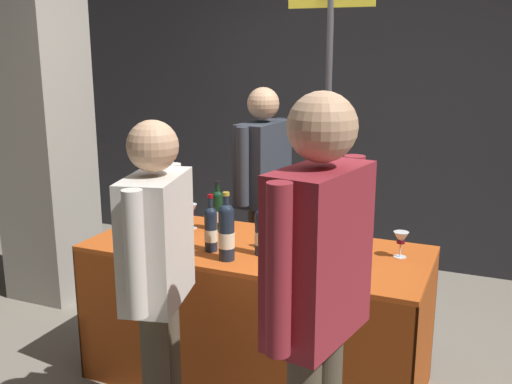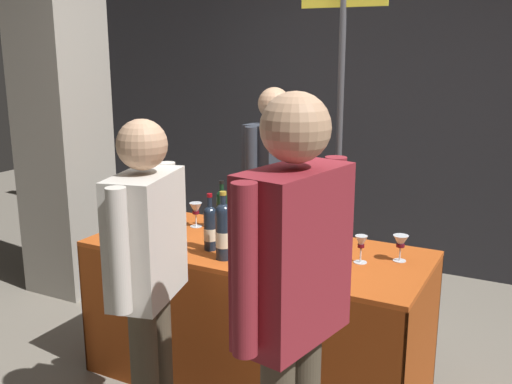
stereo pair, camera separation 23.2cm
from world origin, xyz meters
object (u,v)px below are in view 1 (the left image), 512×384
at_px(display_bottle_0, 211,228).
at_px(taster_foreground_right, 318,288).
at_px(wine_glass_mid, 363,241).
at_px(booth_signpost, 328,116).
at_px(vendor_presenter, 263,180).
at_px(flower_vase, 337,242).
at_px(wine_glass_near_taster, 401,239).
at_px(concrete_pillar, 40,80).
at_px(featured_wine_bottle, 326,227).
at_px(tasting_table, 256,288).
at_px(wine_glass_near_vendor, 191,211).

height_order(display_bottle_0, taster_foreground_right, taster_foreground_right).
relative_size(wine_glass_mid, booth_signpost, 0.06).
bearing_deg(taster_foreground_right, booth_signpost, 26.39).
height_order(vendor_presenter, taster_foreground_right, taster_foreground_right).
relative_size(flower_vase, taster_foreground_right, 0.24).
xyz_separation_m(vendor_presenter, taster_foreground_right, (0.96, -1.82, 0.08)).
distance_m(wine_glass_near_taster, flower_vase, 0.38).
bearing_deg(booth_signpost, wine_glass_near_taster, -55.17).
distance_m(wine_glass_mid, vendor_presenter, 1.24).
relative_size(concrete_pillar, wine_glass_mid, 22.97).
bearing_deg(flower_vase, featured_wine_bottle, 120.61).
bearing_deg(featured_wine_bottle, flower_vase, -59.39).
xyz_separation_m(featured_wine_bottle, display_bottle_0, (-0.56, -0.20, -0.02)).
xyz_separation_m(display_bottle_0, wine_glass_near_taster, (0.93, 0.29, -0.03)).
relative_size(tasting_table, featured_wine_bottle, 5.35).
height_order(featured_wine_bottle, booth_signpost, booth_signpost).
xyz_separation_m(display_bottle_0, flower_vase, (0.67, 0.02, 0.01)).
distance_m(concrete_pillar, booth_signpost, 2.04).
height_order(tasting_table, wine_glass_near_vendor, wine_glass_near_vendor).
height_order(concrete_pillar, flower_vase, concrete_pillar).
bearing_deg(concrete_pillar, wine_glass_near_taster, -8.56).
bearing_deg(taster_foreground_right, tasting_table, 44.59).
relative_size(wine_glass_near_vendor, taster_foreground_right, 0.09).
height_order(vendor_presenter, booth_signpost, booth_signpost).
xyz_separation_m(featured_wine_bottle, wine_glass_near_vendor, (-0.85, 0.11, -0.04)).
bearing_deg(featured_wine_bottle, display_bottle_0, -160.03).
xyz_separation_m(wine_glass_near_taster, taster_foreground_right, (-0.11, -1.07, 0.14)).
bearing_deg(booth_signpost, wine_glass_mid, -64.66).
relative_size(featured_wine_bottle, wine_glass_mid, 2.44).
xyz_separation_m(display_bottle_0, wine_glass_near_vendor, (-0.29, 0.31, -0.02)).
distance_m(concrete_pillar, wine_glass_near_vendor, 1.62).
bearing_deg(display_bottle_0, concrete_pillar, 157.96).
bearing_deg(vendor_presenter, flower_vase, 43.88).
bearing_deg(booth_signpost, featured_wine_bottle, -73.41).
xyz_separation_m(tasting_table, wine_glass_near_vendor, (-0.48, 0.15, 0.34)).
bearing_deg(flower_vase, concrete_pillar, 164.16).
xyz_separation_m(flower_vase, booth_signpost, (-0.43, 1.27, 0.45)).
height_order(wine_glass_near_vendor, vendor_presenter, vendor_presenter).
distance_m(featured_wine_bottle, flower_vase, 0.22).
xyz_separation_m(featured_wine_bottle, wine_glass_mid, (0.20, -0.02, -0.04)).
xyz_separation_m(concrete_pillar, wine_glass_near_taster, (2.63, -0.40, -0.72)).
xyz_separation_m(tasting_table, flower_vase, (0.48, -0.14, 0.37)).
xyz_separation_m(display_bottle_0, vendor_presenter, (-0.13, 1.04, 0.03)).
distance_m(tasting_table, taster_foreground_right, 1.23).
height_order(tasting_table, wine_glass_mid, wine_glass_mid).
height_order(wine_glass_mid, wine_glass_near_taster, wine_glass_mid).
relative_size(wine_glass_mid, taster_foreground_right, 0.08).
height_order(concrete_pillar, booth_signpost, concrete_pillar).
relative_size(taster_foreground_right, booth_signpost, 0.75).
distance_m(tasting_table, wine_glass_near_vendor, 0.61).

